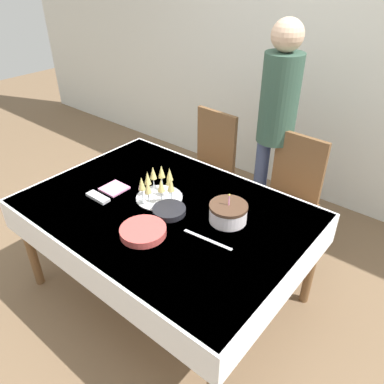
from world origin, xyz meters
name	(u,v)px	position (x,y,z in m)	size (l,w,h in m)	color
ground_plane	(169,290)	(0.00, 0.00, 0.00)	(12.00, 12.00, 0.00)	brown
wall_back	(311,49)	(0.00, 1.85, 1.35)	(8.00, 0.05, 2.70)	silver
dining_table	(165,220)	(0.00, 0.00, 0.63)	(1.71, 1.22, 0.73)	white
dining_chair_far_left	(208,163)	(-0.37, 0.93, 0.52)	(0.44, 0.44, 0.95)	brown
dining_chair_far_right	(288,193)	(0.38, 0.93, 0.52)	(0.43, 0.43, 0.95)	brown
birthday_cake	(228,213)	(0.38, 0.14, 0.78)	(0.22, 0.22, 0.18)	white
champagne_tray	(158,185)	(-0.10, 0.05, 0.83)	(0.30, 0.30, 0.18)	silver
plate_stack_main	(143,231)	(0.09, -0.27, 0.75)	(0.26, 0.26, 0.04)	#CC4C47
plate_stack_dessert	(169,211)	(0.06, -0.03, 0.74)	(0.20, 0.20, 0.03)	black
cake_knife	(208,240)	(0.39, -0.08, 0.73)	(0.30, 0.05, 0.00)	silver
fork_pile	(98,197)	(-0.39, -0.20, 0.74)	(0.17, 0.06, 0.02)	silver
napkin_pile	(114,188)	(-0.40, -0.06, 0.73)	(0.15, 0.15, 0.01)	pink
person_standing	(277,115)	(0.13, 1.10, 1.02)	(0.28, 0.28, 1.69)	#3F4C72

